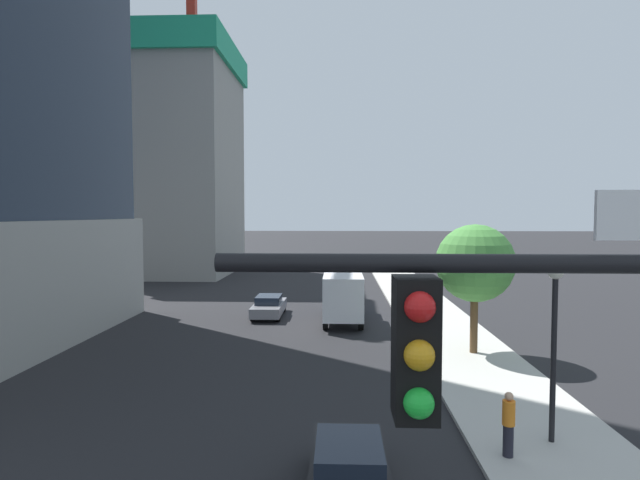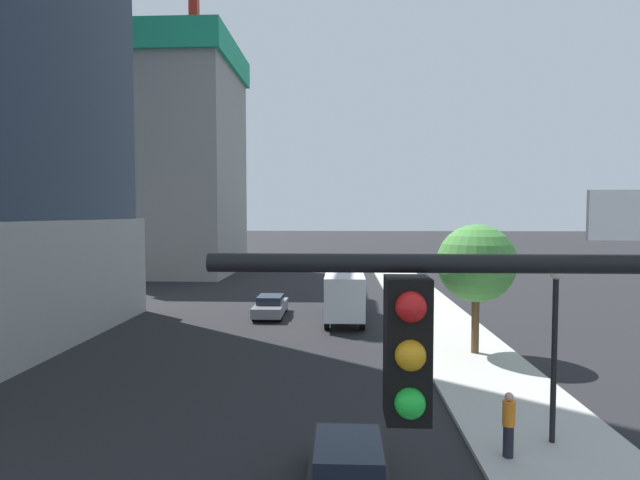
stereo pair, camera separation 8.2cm
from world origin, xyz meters
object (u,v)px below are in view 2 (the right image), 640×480
(car_black, at_px, (348,476))
(pedestrian_orange_shirt, at_px, (509,424))
(street_tree, at_px, (476,264))
(construction_building, at_px, (169,148))
(street_lamp, at_px, (555,324))
(car_gray, at_px, (270,306))
(box_truck, at_px, (344,294))

(car_black, distance_m, pedestrian_orange_shirt, 4.94)
(street_tree, relative_size, pedestrian_orange_shirt, 3.44)
(construction_building, distance_m, street_lamp, 50.10)
(construction_building, height_order, street_tree, construction_building)
(construction_building, xyz_separation_m, pedestrian_orange_shirt, (24.23, -42.54, -13.22))
(street_tree, xyz_separation_m, car_gray, (-11.05, 8.57, -3.73))
(car_black, xyz_separation_m, pedestrian_orange_shirt, (4.37, 2.28, 0.32))
(construction_building, xyz_separation_m, box_truck, (19.86, -25.27, -12.53))
(car_black, bearing_deg, street_tree, 63.66)
(street_lamp, distance_m, car_gray, 21.05)
(street_tree, relative_size, box_truck, 0.90)
(construction_building, relative_size, box_truck, 4.81)
(street_lamp, xyz_separation_m, car_black, (-5.94, -3.23, -2.85))
(car_gray, bearing_deg, car_black, -77.00)
(car_gray, distance_m, pedestrian_orange_shirt, 20.93)
(street_tree, relative_size, car_black, 1.29)
(street_lamp, relative_size, street_tree, 0.84)
(construction_building, height_order, box_truck, construction_building)
(box_truck, bearing_deg, car_gray, 162.74)
(car_gray, xyz_separation_m, box_truck, (4.86, -1.51, 1.07))
(street_lamp, bearing_deg, box_truck, 109.99)
(car_black, bearing_deg, street_lamp, 28.53)
(car_black, relative_size, box_truck, 0.70)
(box_truck, bearing_deg, construction_building, 128.17)
(street_tree, bearing_deg, street_lamp, -91.52)
(pedestrian_orange_shirt, bearing_deg, construction_building, 119.67)
(car_gray, xyz_separation_m, car_black, (4.86, -21.06, 0.05))
(street_lamp, distance_m, street_tree, 9.30)
(street_lamp, bearing_deg, construction_building, 121.81)
(street_lamp, relative_size, box_truck, 0.76)
(car_black, bearing_deg, pedestrian_orange_shirt, 27.60)
(construction_building, bearing_deg, box_truck, -51.83)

